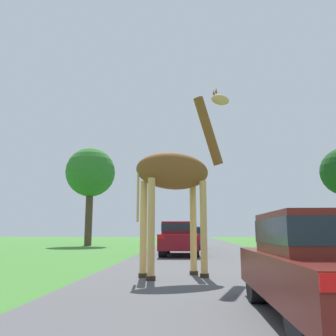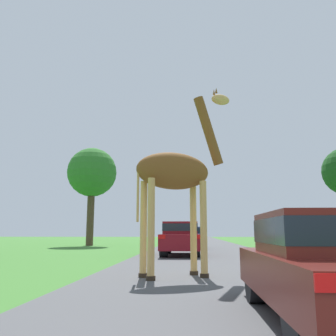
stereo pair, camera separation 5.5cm
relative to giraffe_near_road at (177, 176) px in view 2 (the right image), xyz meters
The scene contains 5 objects.
road 21.63m from the giraffe_near_road, 87.04° to the left, with size 6.78×120.00×0.00m.
giraffe_near_road is the anchor object (origin of this frame).
car_queue_right 8.56m from the giraffe_near_road, 91.17° to the left, with size 1.79×4.50×1.58m.
car_queue_left 15.57m from the giraffe_near_road, 89.09° to the left, with size 1.78×4.40×1.44m.
tree_far_right 21.64m from the giraffe_near_road, 111.75° to the left, with size 4.08×4.08×8.08m.
Camera 2 is at (-0.76, -0.54, 1.11)m, focal length 38.00 mm.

